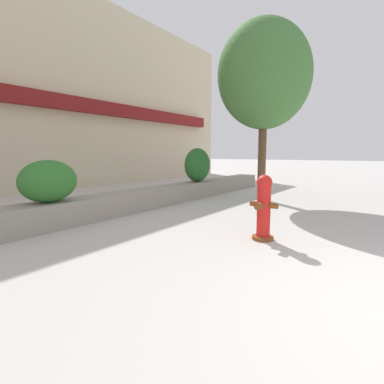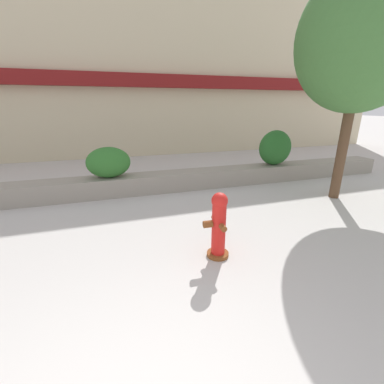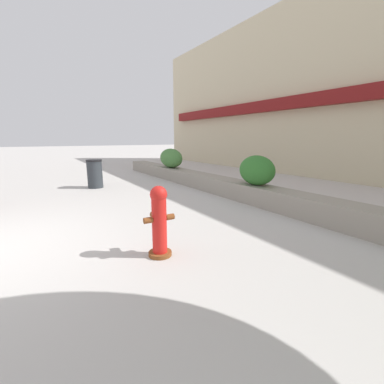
{
  "view_description": "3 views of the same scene",
  "coord_description": "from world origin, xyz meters",
  "px_view_note": "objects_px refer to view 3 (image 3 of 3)",
  "views": [
    {
      "loc": [
        -3.08,
        0.57,
        1.43
      ],
      "look_at": [
        1.27,
        3.59,
        0.74
      ],
      "focal_mm": 28.0,
      "sensor_mm": 36.0,
      "label": 1
    },
    {
      "loc": [
        0.08,
        -0.96,
        2.32
      ],
      "look_at": [
        1.54,
        3.64,
        0.68
      ],
      "focal_mm": 24.0,
      "sensor_mm": 36.0,
      "label": 2
    },
    {
      "loc": [
        4.92,
        0.84,
        1.76
      ],
      "look_at": [
        0.99,
        3.3,
        0.78
      ],
      "focal_mm": 24.0,
      "sensor_mm": 36.0,
      "label": 3
    }
  ],
  "objects_px": {
    "hedge_bush_0": "(171,158)",
    "trash_bin": "(95,174)",
    "hedge_bush_1": "(257,170)",
    "fire_hydrant": "(159,221)"
  },
  "relations": [
    {
      "from": "hedge_bush_0",
      "to": "trash_bin",
      "type": "xyz_separation_m",
      "value": [
        0.37,
        -3.27,
        -0.4
      ]
    },
    {
      "from": "hedge_bush_1",
      "to": "fire_hydrant",
      "type": "bearing_deg",
      "value": -66.57
    },
    {
      "from": "fire_hydrant",
      "to": "trash_bin",
      "type": "distance_m",
      "value": 6.24
    },
    {
      "from": "hedge_bush_0",
      "to": "trash_bin",
      "type": "height_order",
      "value": "hedge_bush_0"
    },
    {
      "from": "hedge_bush_0",
      "to": "trash_bin",
      "type": "bearing_deg",
      "value": -83.57
    },
    {
      "from": "hedge_bush_1",
      "to": "trash_bin",
      "type": "distance_m",
      "value": 5.7
    },
    {
      "from": "hedge_bush_0",
      "to": "fire_hydrant",
      "type": "height_order",
      "value": "hedge_bush_0"
    },
    {
      "from": "fire_hydrant",
      "to": "trash_bin",
      "type": "height_order",
      "value": "fire_hydrant"
    },
    {
      "from": "trash_bin",
      "to": "fire_hydrant",
      "type": "bearing_deg",
      "value": -3.42
    },
    {
      "from": "hedge_bush_1",
      "to": "trash_bin",
      "type": "relative_size",
      "value": 1.12
    }
  ]
}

